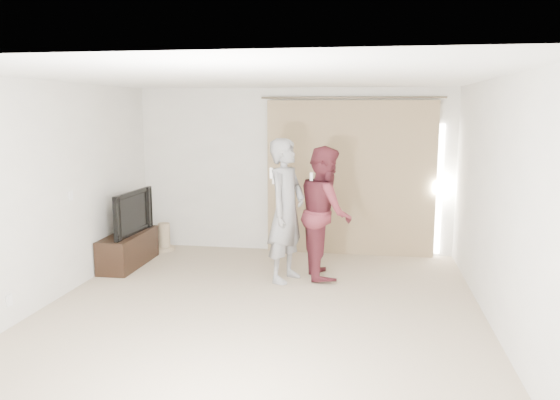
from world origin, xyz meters
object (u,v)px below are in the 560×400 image
(person_man, at_px, (286,211))
(person_woman, at_px, (325,212))
(tv_console, at_px, (129,249))
(tv, at_px, (127,212))

(person_man, xyz_separation_m, person_woman, (0.49, 0.27, -0.06))
(tv_console, relative_size, person_man, 0.65)
(person_man, distance_m, person_woman, 0.56)
(tv, relative_size, person_woman, 0.61)
(tv, bearing_deg, person_woman, -88.01)
(tv_console, height_order, person_woman, person_woman)
(tv_console, distance_m, person_woman, 2.95)
(person_man, relative_size, person_woman, 1.06)
(person_woman, bearing_deg, person_man, -151.38)
(tv, xyz_separation_m, person_woman, (2.88, -0.05, 0.10))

